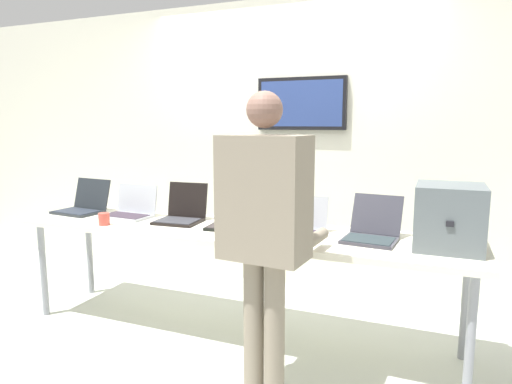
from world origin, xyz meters
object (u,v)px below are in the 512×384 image
equipment_box (449,217)px  coffee_mug (104,219)px  laptop_station_3 (237,218)px  laptop_station_0 (83,205)px  laptop_station_2 (182,213)px  workbench (232,235)px  person (265,220)px  laptop_station_5 (372,230)px  laptop_station_4 (300,225)px  laptop_station_1 (130,209)px

equipment_box → coffee_mug: (-2.25, -0.27, -0.14)m
equipment_box → laptop_station_3: equipment_box is taller
laptop_station_0 → laptop_station_2: (0.92, 0.01, 0.00)m
workbench → laptop_station_0: 1.36m
laptop_station_0 → person: size_ratio=0.24×
laptop_station_3 → equipment_box: bearing=-2.0°
laptop_station_5 → coffee_mug: laptop_station_5 is taller
laptop_station_4 → laptop_station_3: bearing=177.3°
laptop_station_2 → laptop_station_5: size_ratio=0.84×
laptop_station_2 → coffee_mug: size_ratio=3.90×
laptop_station_5 → coffee_mug: bearing=-170.5°
equipment_box → laptop_station_4: size_ratio=1.22×
laptop_station_3 → laptop_station_4: laptop_station_3 is taller
laptop_station_1 → coffee_mug: laptop_station_1 is taller
workbench → laptop_station_4: 0.49m
laptop_station_0 → laptop_station_5: 2.29m
laptop_station_3 → person: 0.85m
equipment_box → laptop_station_0: (-2.72, 0.03, -0.13)m
laptop_station_0 → laptop_station_4: (1.83, -0.01, -0.00)m
laptop_station_2 → laptop_station_4: (0.91, -0.02, -0.01)m
laptop_station_0 → laptop_station_4: size_ratio=1.20×
laptop_station_4 → coffee_mug: laptop_station_4 is taller
equipment_box → laptop_station_0: bearing=179.3°
equipment_box → laptop_station_4: bearing=178.3°
coffee_mug → laptop_station_1: bearing=91.7°
workbench → person: size_ratio=1.94×
workbench → laptop_station_0: (-1.36, 0.05, 0.11)m
laptop_station_2 → laptop_station_3: laptop_station_2 is taller
laptop_station_3 → workbench: bearing=-96.3°
person → coffee_mug: bearing=164.8°
laptop_station_2 → laptop_station_5: bearing=-0.4°
workbench → laptop_station_3: laptop_station_3 is taller
laptop_station_2 → laptop_station_3: (0.44, 0.01, -0.01)m
workbench → coffee_mug: 0.92m
workbench → coffee_mug: size_ratio=37.12×
equipment_box → laptop_station_5: size_ratio=1.00×
laptop_station_1 → laptop_station_0: bearing=-179.5°
laptop_station_2 → laptop_station_3: size_ratio=0.80×
laptop_station_4 → laptop_station_2: bearing=179.0°
laptop_station_0 → coffee_mug: size_ratio=4.54×
laptop_station_5 → laptop_station_2: bearing=179.6°
laptop_station_0 → laptop_station_3: (1.37, 0.01, -0.00)m
laptop_station_0 → laptop_station_2: laptop_station_2 is taller
equipment_box → laptop_station_1: equipment_box is taller
equipment_box → laptop_station_3: size_ratio=0.95×
laptop_station_1 → coffee_mug: 0.31m
person → coffee_mug: 1.42m
laptop_station_3 → person: person is taller
laptop_station_5 → laptop_station_3: bearing=179.1°
workbench → laptop_station_3: (0.01, 0.07, 0.11)m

